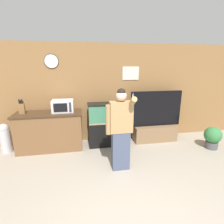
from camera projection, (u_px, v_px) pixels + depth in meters
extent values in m
cube|color=olive|center=(107.00, 94.00, 4.73)|extent=(10.00, 0.06, 2.60)
cube|color=beige|center=(131.00, 73.00, 4.66)|extent=(0.45, 0.02, 0.35)
cylinder|color=white|center=(51.00, 61.00, 4.23)|extent=(0.32, 0.03, 0.32)
cylinder|color=black|center=(51.00, 61.00, 4.23)|extent=(0.34, 0.01, 0.34)
cube|color=brown|center=(50.00, 132.00, 4.32)|extent=(1.55, 0.57, 0.91)
cube|color=#3D2A19|center=(48.00, 113.00, 4.20)|extent=(1.59, 0.61, 0.03)
cube|color=silver|center=(63.00, 106.00, 4.26)|extent=(0.51, 0.35, 0.29)
cube|color=black|center=(60.00, 108.00, 4.08)|extent=(0.31, 0.01, 0.21)
cube|color=#2D2D33|center=(70.00, 107.00, 4.12)|extent=(0.05, 0.01, 0.23)
cube|color=brown|center=(22.00, 109.00, 4.07)|extent=(0.13, 0.08, 0.24)
cylinder|color=black|center=(19.00, 102.00, 4.02)|extent=(0.02, 0.02, 0.11)
cylinder|color=black|center=(20.00, 102.00, 4.03)|extent=(0.02, 0.02, 0.09)
cylinder|color=black|center=(22.00, 102.00, 4.03)|extent=(0.02, 0.02, 0.10)
cylinder|color=black|center=(23.00, 102.00, 4.04)|extent=(0.02, 0.02, 0.07)
cylinder|color=black|center=(19.00, 101.00, 4.05)|extent=(0.02, 0.02, 0.11)
cylinder|color=black|center=(21.00, 102.00, 4.06)|extent=(0.02, 0.02, 0.08)
cylinder|color=black|center=(22.00, 101.00, 4.06)|extent=(0.02, 0.02, 0.11)
cube|color=black|center=(105.00, 133.00, 4.59)|extent=(0.86, 0.41, 0.63)
cube|color=#937F5B|center=(105.00, 121.00, 4.50)|extent=(0.83, 0.40, 0.04)
cube|color=#387556|center=(105.00, 113.00, 4.44)|extent=(0.82, 0.39, 0.48)
cube|color=black|center=(105.00, 104.00, 4.38)|extent=(0.86, 0.41, 0.03)
cube|color=brown|center=(155.00, 133.00, 4.88)|extent=(1.18, 0.40, 0.44)
cube|color=black|center=(156.00, 109.00, 4.69)|extent=(1.39, 0.05, 0.94)
cube|color=black|center=(156.00, 109.00, 4.72)|extent=(1.42, 0.01, 0.97)
cube|color=#424C66|center=(121.00, 150.00, 3.51)|extent=(0.35, 0.19, 0.80)
cube|color=#A37F51|center=(121.00, 117.00, 3.33)|extent=(0.43, 0.21, 0.60)
sphere|color=beige|center=(121.00, 96.00, 3.22)|extent=(0.20, 0.20, 0.20)
sphere|color=black|center=(121.00, 93.00, 3.20)|extent=(0.16, 0.16, 0.16)
cylinder|color=#A37F51|center=(109.00, 120.00, 3.30)|extent=(0.11, 0.11, 0.57)
cylinder|color=#A37F51|center=(132.00, 103.00, 3.15)|extent=(0.10, 0.32, 0.26)
cylinder|color=white|center=(133.00, 97.00, 3.11)|extent=(0.02, 0.06, 0.11)
cylinder|color=#2856B2|center=(133.00, 94.00, 3.07)|extent=(0.02, 0.03, 0.05)
cylinder|color=#4C4C51|center=(211.00, 145.00, 4.45)|extent=(0.30, 0.30, 0.18)
sphere|color=#33753D|center=(213.00, 135.00, 4.38)|extent=(0.42, 0.42, 0.42)
cylinder|color=#B7B7BC|center=(6.00, 141.00, 4.21)|extent=(0.25, 0.25, 0.57)
sphere|color=#ADADB2|center=(4.00, 129.00, 4.13)|extent=(0.24, 0.24, 0.24)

